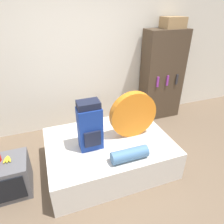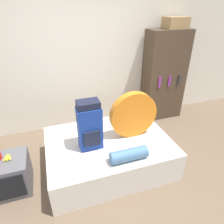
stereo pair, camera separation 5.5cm
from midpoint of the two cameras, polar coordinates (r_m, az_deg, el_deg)
ground_plane at (r=2.82m, az=0.77°, el=-21.26°), size 16.00×16.00×0.00m
wall_back at (r=3.67m, az=-8.78°, el=14.99°), size 8.00×0.05×2.60m
bed at (r=3.01m, az=-0.45°, el=-11.39°), size 1.73×1.26×0.44m
backpack at (r=2.59m, az=-5.80°, el=-3.97°), size 0.30×0.24×0.68m
tent_bag at (r=2.82m, az=6.66°, el=-0.80°), size 0.68×0.11×0.68m
sleeping_roll at (r=2.52m, az=5.48°, el=-12.07°), size 0.47×0.16×0.16m
television at (r=2.96m, az=-26.76°, el=-15.77°), size 0.49×0.48×0.47m
banana_bunch at (r=2.82m, az=-27.15°, el=-11.47°), size 0.11×0.14×0.03m
bookshelf at (r=4.15m, az=15.02°, el=9.84°), size 0.80×0.40×1.75m
cardboard_box at (r=4.04m, az=18.14°, el=23.13°), size 0.40×0.30×0.19m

